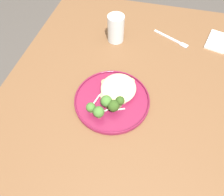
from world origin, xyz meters
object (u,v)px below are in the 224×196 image
Objects in this scene: seared_scallop_tiny_bay at (105,83)px; seared_scallop_rear_pale at (119,89)px; dinner_fork at (172,39)px; seared_scallop_center_golden at (123,100)px; dinner_plate at (112,100)px; seared_scallop_large_seared at (104,96)px; broccoli_floret_tall_stalk at (91,107)px; broccoli_floret_split_head at (113,106)px; seared_scallop_tilted_round at (131,81)px; folded_napkin at (217,41)px; water_glass at (116,30)px; broccoli_floret_small_sprig at (120,101)px; broccoli_floret_beside_noodles at (99,112)px; broccoli_floret_left_leaning at (106,101)px; seared_scallop_on_noodles at (111,95)px.

seared_scallop_tiny_bay is 1.01× the size of seared_scallop_rear_pale.
seared_scallop_center_golden is at bearing -20.10° from dinner_fork.
dinner_plate is 9.36× the size of seared_scallop_large_seared.
broccoli_floret_tall_stalk is at bearing -40.13° from dinner_plate.
seared_scallop_tiny_bay reaches higher than dinner_plate.
dinner_plate is 5.20× the size of broccoli_floret_split_head.
seared_scallop_tilted_round is 0.51m from folded_napkin.
seared_scallop_center_golden is at bearing -6.49° from seared_scallop_tilted_round.
water_glass reaches higher than broccoli_floret_tall_stalk.
seared_scallop_tiny_bay is at bearing -168.56° from seared_scallop_large_seared.
seared_scallop_large_seared is 0.07m from broccoli_floret_small_sprig.
seared_scallop_large_seared is 0.13m from seared_scallop_tilted_round.
seared_scallop_rear_pale is at bearing -37.26° from seared_scallop_tilted_round.
broccoli_floret_split_head is 1.03× the size of broccoli_floret_beside_noodles.
water_glass is at bearing -164.50° from broccoli_floret_small_sprig.
seared_scallop_large_seared reaches higher than dinner_plate.
broccoli_floret_left_leaning is (0.08, -0.03, 0.03)m from seared_scallop_rear_pale.
folded_napkin is (-0.39, 0.45, -0.02)m from seared_scallop_tiny_bay.
seared_scallop_on_noodles is at bearing 168.84° from broccoli_floret_beside_noodles.
broccoli_floret_beside_noodles is (0.10, -0.02, 0.02)m from seared_scallop_on_noodles.
seared_scallop_center_golden is at bearing 124.75° from broccoli_floret_left_leaning.
seared_scallop_tiny_bay is 0.52× the size of broccoli_floret_left_leaning.
seared_scallop_tilted_round is at bearing 150.90° from dinner_plate.
broccoli_floret_tall_stalk is 0.28× the size of dinner_fork.
seared_scallop_tilted_round is at bearing 153.68° from broccoli_floret_left_leaning.
seared_scallop_center_golden is 0.23× the size of folded_napkin.
seared_scallop_tilted_round is at bearing 109.89° from seared_scallop_tiny_bay.
dinner_plate is 0.06m from broccoli_floret_split_head.
broccoli_floret_small_sprig reaches higher than seared_scallop_tilted_round.
dinner_fork is (-0.51, 0.22, -0.04)m from broccoli_floret_beside_noodles.
broccoli_floret_split_head is at bearing 44.84° from seared_scallop_large_seared.
seared_scallop_on_noodles reaches higher than dinner_fork.
broccoli_floret_tall_stalk is at bearing 1.22° from water_glass.
seared_scallop_rear_pale is 0.24× the size of water_glass.
seared_scallop_on_noodles is 0.10m from broccoli_floret_tall_stalk.
seared_scallop_rear_pale is at bearing 74.89° from seared_scallop_tiny_bay.
folded_napkin is at bearing 135.10° from seared_scallop_tilted_round.
broccoli_floret_small_sprig is at bearing 117.60° from broccoli_floret_tall_stalk.
seared_scallop_large_seared is 0.52× the size of broccoli_floret_left_leaning.
broccoli_floret_left_leaning is 0.03m from broccoli_floret_split_head.
broccoli_floret_beside_noodles is 0.43× the size of water_glass.
seared_scallop_on_noodles is 0.06m from broccoli_floret_small_sprig.
seared_scallop_center_golden is (0.04, 0.03, 0.00)m from seared_scallop_rear_pale.
broccoli_floret_split_head is at bearing 130.33° from broccoli_floret_beside_noodles.
broccoli_floret_split_head is (0.05, 0.02, 0.03)m from dinner_plate.
broccoli_floret_left_leaning reaches higher than seared_scallop_tiny_bay.
dinner_plate is 5.94× the size of broccoli_floret_tall_stalk.
seared_scallop_center_golden is 0.13m from broccoli_floret_tall_stalk.
seared_scallop_center_golden is at bearing 32.47° from seared_scallop_rear_pale.
seared_scallop_tilted_round is at bearing 138.36° from seared_scallop_large_seared.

